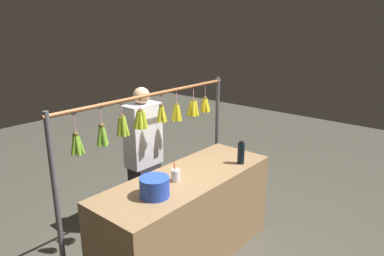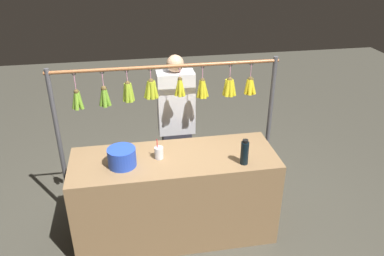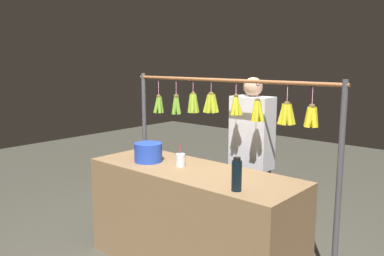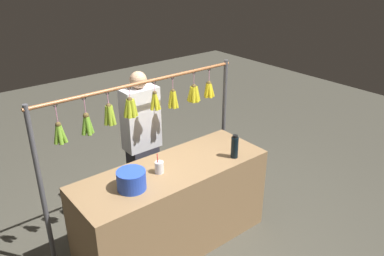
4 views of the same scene
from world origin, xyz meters
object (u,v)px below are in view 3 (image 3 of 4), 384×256
blue_bucket (148,152)px  drink_cup (181,160)px  water_bottle (237,175)px  vendor_person (251,164)px

blue_bucket → drink_cup: bearing=-168.2°
water_bottle → vendor_person: vendor_person is taller
water_bottle → drink_cup: size_ratio=1.23×
vendor_person → water_bottle: bearing=117.2°
blue_bucket → vendor_person: bearing=-127.0°
drink_cup → vendor_person: (-0.25, -0.71, -0.13)m
drink_cup → water_bottle: bearing=163.3°
water_bottle → blue_bucket: 1.07m
water_bottle → blue_bucket: bearing=-8.1°
water_bottle → vendor_person: size_ratio=0.15×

